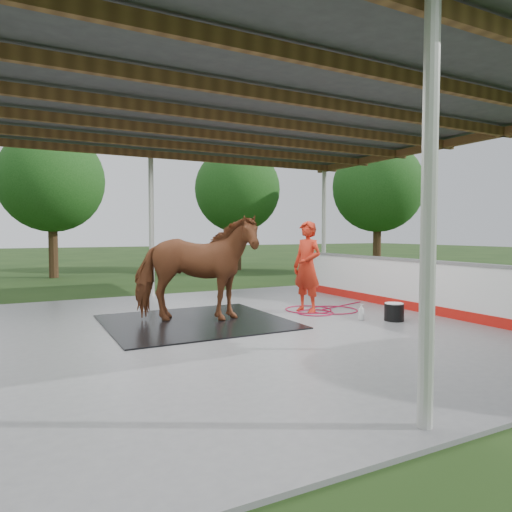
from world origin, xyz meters
name	(u,v)px	position (x,y,z in m)	size (l,w,h in m)	color
ground	(220,331)	(0.00, 0.00, 0.00)	(100.00, 100.00, 0.00)	#1E3814
concrete_slab	(220,330)	(0.00, 0.00, 0.03)	(12.00, 10.00, 0.05)	slate
pavilion_structure	(219,109)	(0.00, 0.00, 3.97)	(12.60, 10.60, 4.05)	beige
dasher_board	(407,285)	(4.60, 0.00, 0.59)	(0.16, 8.00, 1.15)	red
tree_belt	(215,131)	(0.30, 0.90, 3.79)	(28.00, 28.00, 5.80)	#382314
rubber_mat	(196,322)	(-0.18, 0.76, 0.06)	(3.34, 3.13, 0.03)	black
horse	(195,268)	(-0.18, 0.76, 1.10)	(1.10, 2.42, 2.05)	brown
handler	(307,267)	(2.38, 0.74, 1.04)	(0.72, 0.48, 1.99)	red
wash_bucket	(394,312)	(3.34, -0.90, 0.23)	(0.38, 0.38, 0.35)	black
soap_bottle_a	(361,312)	(2.81, -0.56, 0.21)	(0.12, 0.12, 0.32)	silver
soap_bottle_b	(397,311)	(3.79, -0.54, 0.16)	(0.10, 0.10, 0.22)	#338CD8
hose_coil	(320,310)	(2.72, 0.70, 0.06)	(2.30, 1.36, 0.02)	#B00C37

